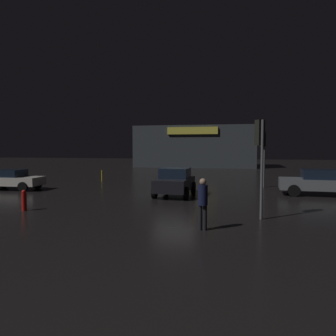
% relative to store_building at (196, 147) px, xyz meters
% --- Properties ---
extents(ground_plane, '(120.00, 120.00, 0.00)m').
position_rel_store_building_xyz_m(ground_plane, '(2.28, -29.62, -2.99)').
color(ground_plane, black).
extents(store_building, '(17.30, 8.91, 5.97)m').
position_rel_store_building_xyz_m(store_building, '(0.00, 0.00, 0.00)').
color(store_building, '#33383D').
rests_on(store_building, ground).
extents(traffic_signal_main, '(0.42, 0.42, 3.96)m').
position_rel_store_building_xyz_m(traffic_signal_main, '(7.84, -24.52, -0.23)').
color(traffic_signal_main, '#595B60').
rests_on(traffic_signal_main, ground).
extents(traffic_signal_opposite, '(0.41, 0.43, 3.99)m').
position_rel_store_building_xyz_m(traffic_signal_opposite, '(6.86, -35.22, 0.05)').
color(traffic_signal_opposite, '#595B60').
rests_on(traffic_signal_opposite, ground).
extents(car_near, '(2.12, 3.96, 1.66)m').
position_rel_store_building_xyz_m(car_near, '(2.38, -29.80, -2.14)').
color(car_near, black).
rests_on(car_near, ground).
extents(car_far, '(4.71, 2.31, 1.56)m').
position_rel_store_building_xyz_m(car_far, '(10.88, -27.91, -2.18)').
color(car_far, slate).
rests_on(car_far, ground).
extents(car_crossing, '(4.05, 2.07, 1.37)m').
position_rel_store_building_xyz_m(car_crossing, '(-9.01, -29.43, -2.28)').
color(car_crossing, silver).
rests_on(car_crossing, ground).
extents(pedestrian, '(0.35, 0.35, 1.82)m').
position_rel_store_building_xyz_m(pedestrian, '(4.82, -37.49, -1.92)').
color(pedestrian, black).
rests_on(pedestrian, ground).
extents(fire_hydrant, '(0.22, 0.22, 0.96)m').
position_rel_store_building_xyz_m(fire_hydrant, '(-3.53, -35.71, -2.51)').
color(fire_hydrant, red).
rests_on(fire_hydrant, ground).
extents(bollard_kerb_a, '(0.11, 0.11, 0.92)m').
position_rel_store_building_xyz_m(bollard_kerb_a, '(-5.30, -22.90, -2.53)').
color(bollard_kerb_a, gold).
rests_on(bollard_kerb_a, ground).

